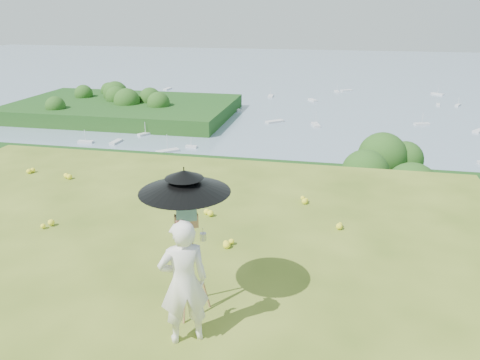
# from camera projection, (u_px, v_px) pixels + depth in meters

# --- Properties ---
(ground) EXTENTS (14.00, 14.00, 0.00)m
(ground) POSITION_uv_depth(u_px,v_px,m) (108.00, 293.00, 7.25)
(ground) COLOR #4C641C
(ground) RESTS_ON ground
(forest_slope) EXTENTS (140.00, 56.00, 22.00)m
(forest_slope) POSITION_uv_depth(u_px,v_px,m) (289.00, 341.00, 49.44)
(forest_slope) COLOR #103E13
(forest_slope) RESTS_ON bay_water
(shoreline_tier) EXTENTS (170.00, 28.00, 8.00)m
(shoreline_tier) POSITION_uv_depth(u_px,v_px,m) (310.00, 233.00, 88.58)
(shoreline_tier) COLOR #716B5B
(shoreline_tier) RESTS_ON bay_water
(bay_water) EXTENTS (700.00, 700.00, 0.00)m
(bay_water) POSITION_uv_depth(u_px,v_px,m) (332.00, 86.00, 239.31)
(bay_water) COLOR slate
(bay_water) RESTS_ON ground
(peninsula) EXTENTS (90.00, 60.00, 12.00)m
(peninsula) POSITION_uv_depth(u_px,v_px,m) (123.00, 102.00, 174.02)
(peninsula) COLOR #103E13
(peninsula) RESTS_ON bay_water
(slope_trees) EXTENTS (110.00, 50.00, 6.00)m
(slope_trees) POSITION_uv_depth(u_px,v_px,m) (294.00, 221.00, 44.58)
(slope_trees) COLOR #2A5319
(slope_trees) RESTS_ON forest_slope
(harbor_town) EXTENTS (110.00, 22.00, 5.00)m
(harbor_town) POSITION_uv_depth(u_px,v_px,m) (312.00, 201.00, 86.32)
(harbor_town) COLOR silver
(harbor_town) RESTS_ON shoreline_tier
(moored_boats) EXTENTS (140.00, 140.00, 0.70)m
(moored_boats) POSITION_uv_depth(u_px,v_px,m) (292.00, 118.00, 169.10)
(moored_boats) COLOR silver
(moored_boats) RESTS_ON bay_water
(wildflowers) EXTENTS (10.00, 10.50, 0.12)m
(wildflowers) POSITION_uv_depth(u_px,v_px,m) (115.00, 281.00, 7.46)
(wildflowers) COLOR yellow
(wildflowers) RESTS_ON ground
(painter) EXTENTS (0.76, 0.67, 1.74)m
(painter) POSITION_uv_depth(u_px,v_px,m) (184.00, 282.00, 5.94)
(painter) COLOR white
(painter) RESTS_ON ground
(field_easel) EXTENTS (0.85, 0.85, 1.67)m
(field_easel) POSITION_uv_depth(u_px,v_px,m) (188.00, 260.00, 6.53)
(field_easel) COLOR #945F3E
(field_easel) RESTS_ON ground
(sun_umbrella) EXTENTS (1.58, 1.58, 0.83)m
(sun_umbrella) POSITION_uv_depth(u_px,v_px,m) (185.00, 196.00, 6.23)
(sun_umbrella) COLOR black
(sun_umbrella) RESTS_ON field_easel
(painter_cap) EXTENTS (0.25, 0.27, 0.10)m
(painter_cap) POSITION_uv_depth(u_px,v_px,m) (181.00, 224.00, 5.66)
(painter_cap) COLOR #BD6868
(painter_cap) RESTS_ON painter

